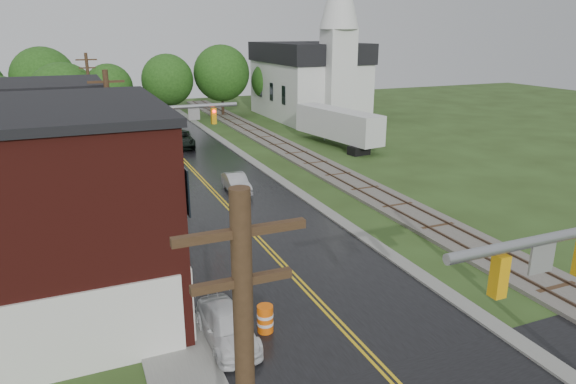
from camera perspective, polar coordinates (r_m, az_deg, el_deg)
main_road at (r=38.49m, az=-9.10°, el=0.88°), size 10.00×90.00×0.02m
curb_right at (r=44.59m, az=-3.95°, el=3.36°), size 0.80×70.00×0.12m
sidewalk_left at (r=32.85m, az=-17.44°, el=-2.66°), size 2.40×50.00×0.12m
yellow_house at (r=32.89m, az=-26.46°, el=2.16°), size 8.00×7.00×6.40m
darkred_building at (r=41.83m, az=-24.41°, el=3.97°), size 7.00×6.00×4.40m
church at (r=66.35m, az=2.70°, el=13.15°), size 10.40×18.40×20.00m
railroad at (r=46.22m, az=1.45°, el=4.04°), size 3.20×80.00×0.30m
traffic_signal_far at (r=33.82m, az=-13.97°, el=6.95°), size 7.34×0.43×7.20m
utility_pole_b at (r=28.63m, az=-18.83°, el=4.15°), size 1.80×0.28×9.00m
utility_pole_c at (r=50.31m, az=-21.03°, el=9.35°), size 1.80×0.28×9.00m
tree_left_e at (r=52.15m, az=-23.42°, el=9.44°), size 6.40×6.40×8.16m
suv_dark at (r=51.15m, az=-11.99°, el=5.76°), size 3.11×5.83×1.56m
sedan_silver at (r=36.16m, az=-5.78°, el=0.98°), size 1.51×3.92×1.27m
pickup_white at (r=19.43m, az=-6.82°, el=-14.62°), size 1.70×4.07×1.18m
semi_trailer at (r=50.59m, az=5.60°, el=7.50°), size 4.18×11.31×3.57m
construction_barrel at (r=19.84m, az=-2.56°, el=-13.91°), size 0.62×0.62×1.09m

